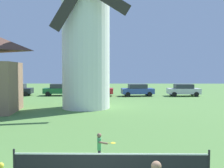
# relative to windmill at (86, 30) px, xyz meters

# --- Properties ---
(windmill) EXTENTS (7.68, 4.88, 14.00)m
(windmill) POSITION_rel_windmill_xyz_m (0.00, 0.00, 0.00)
(windmill) COLOR white
(windmill) RESTS_ON ground_plane
(tennis_net) EXTENTS (5.55, 0.06, 1.10)m
(tennis_net) POSITION_rel_windmill_xyz_m (2.49, -15.39, -6.16)
(tennis_net) COLOR black
(tennis_net) RESTS_ON ground_plane
(player_far) EXTENTS (0.67, 0.45, 1.08)m
(player_far) POSITION_rel_windmill_xyz_m (2.06, -13.47, -6.23)
(player_far) COLOR #333338
(player_far) RESTS_ON ground_plane
(stray_ball) EXTENTS (0.20, 0.20, 0.20)m
(stray_ball) POSITION_rel_windmill_xyz_m (-1.27, -14.02, -6.75)
(stray_ball) COLOR yellow
(stray_ball) RESTS_ON ground_plane
(parked_car_black) EXTENTS (4.30, 2.13, 1.56)m
(parked_car_black) POSITION_rel_windmill_xyz_m (-10.58, 10.96, -6.04)
(parked_car_black) COLOR #1E232D
(parked_car_black) RESTS_ON ground_plane
(parked_car_green) EXTENTS (4.36, 2.15, 1.56)m
(parked_car_green) POSITION_rel_windmill_xyz_m (-4.84, 11.24, -6.04)
(parked_car_green) COLOR #1E6638
(parked_car_green) RESTS_ON ground_plane
(parked_car_red) EXTENTS (4.27, 1.90, 1.56)m
(parked_car_red) POSITION_rel_windmill_xyz_m (0.17, 10.79, -6.04)
(parked_car_red) COLOR red
(parked_car_red) RESTS_ON ground_plane
(parked_car_blue) EXTENTS (4.35, 2.31, 1.56)m
(parked_car_blue) POSITION_rel_windmill_xyz_m (5.49, 10.70, -6.04)
(parked_car_blue) COLOR #334C99
(parked_car_blue) RESTS_ON ground_plane
(parked_car_silver) EXTENTS (4.20, 1.95, 1.56)m
(parked_car_silver) POSITION_rel_windmill_xyz_m (11.51, 10.77, -6.04)
(parked_car_silver) COLOR silver
(parked_car_silver) RESTS_ON ground_plane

